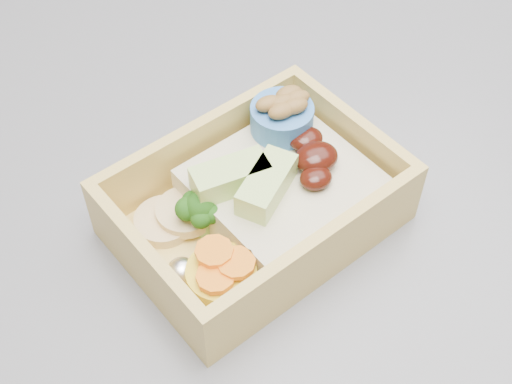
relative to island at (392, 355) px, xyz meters
name	(u,v)px	position (x,y,z in m)	size (l,w,h in m)	color
island	(392,355)	(0.00, 0.00, 0.00)	(1.24, 0.84, 0.92)	brown
bento_box	(261,198)	(-0.21, -0.06, 0.48)	(0.18, 0.15, 0.06)	#D6B358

